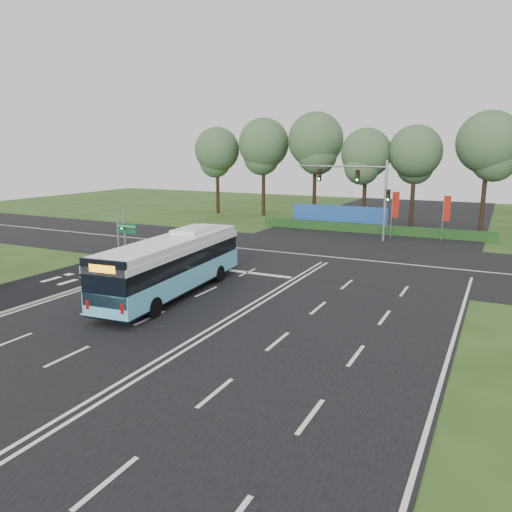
% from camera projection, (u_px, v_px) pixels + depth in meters
% --- Properties ---
extents(ground, '(120.00, 120.00, 0.00)m').
position_uv_depth(ground, '(259.00, 300.00, 26.45)').
color(ground, '#294617').
rests_on(ground, ground).
extents(road_main, '(20.00, 120.00, 0.04)m').
position_uv_depth(road_main, '(259.00, 300.00, 26.45)').
color(road_main, black).
rests_on(road_main, ground).
extents(road_cross, '(120.00, 14.00, 0.05)m').
position_uv_depth(road_cross, '(330.00, 257.00, 36.96)').
color(road_cross, black).
rests_on(road_cross, ground).
extents(bike_path, '(5.00, 18.00, 0.06)m').
position_uv_depth(bike_path, '(46.00, 285.00, 29.27)').
color(bike_path, black).
rests_on(bike_path, ground).
extents(kerb_strip, '(0.25, 18.00, 0.12)m').
position_uv_depth(kerb_strip, '(76.00, 290.00, 28.22)').
color(kerb_strip, gray).
rests_on(kerb_strip, ground).
extents(city_bus, '(3.47, 11.94, 3.38)m').
position_uv_depth(city_bus, '(173.00, 265.00, 27.10)').
color(city_bus, '#5FBADC').
rests_on(city_bus, ground).
extents(pedestrian_signal, '(0.35, 0.44, 3.96)m').
position_uv_depth(pedestrian_signal, '(124.00, 236.00, 33.59)').
color(pedestrian_signal, gray).
rests_on(pedestrian_signal, ground).
extents(street_sign, '(1.52, 0.12, 3.91)m').
position_uv_depth(street_sign, '(122.00, 238.00, 30.99)').
color(street_sign, gray).
rests_on(street_sign, ground).
extents(banner_flag_mid, '(0.61, 0.24, 4.29)m').
position_uv_depth(banner_flag_mid, '(395.00, 207.00, 44.37)').
color(banner_flag_mid, gray).
rests_on(banner_flag_mid, ground).
extents(banner_flag_right, '(0.60, 0.11, 4.06)m').
position_uv_depth(banner_flag_right, '(446.00, 211.00, 43.03)').
color(banner_flag_right, gray).
rests_on(banner_flag_right, ground).
extents(traffic_light_gantry, '(8.41, 0.28, 7.00)m').
position_uv_depth(traffic_light_gantry, '(365.00, 187.00, 43.35)').
color(traffic_light_gantry, gray).
rests_on(traffic_light_gantry, ground).
extents(hedge, '(22.00, 1.20, 0.80)m').
position_uv_depth(hedge, '(371.00, 229.00, 47.82)').
color(hedge, '#143714').
rests_on(hedge, ground).
extents(blue_hoarding, '(10.00, 0.30, 2.20)m').
position_uv_depth(blue_hoarding, '(339.00, 216.00, 51.61)').
color(blue_hoarding, '#1B4996').
rests_on(blue_hoarding, ground).
extents(eucalyptus_row, '(42.14, 8.18, 12.08)m').
position_uv_depth(eucalyptus_row, '(365.00, 146.00, 52.96)').
color(eucalyptus_row, black).
rests_on(eucalyptus_row, ground).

